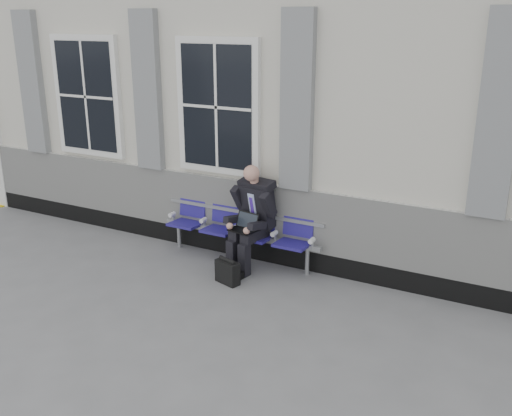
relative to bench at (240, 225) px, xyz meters
The scene contains 5 objects.
ground 1.63m from the bench, 120.22° to the right, with size 70.00×70.00×0.00m, color slate.
station_building 2.83m from the bench, 110.16° to the left, with size 14.40×4.40×4.49m.
bench is the anchor object (origin of this frame).
businessman 0.41m from the bench, 26.76° to the right, with size 0.67×0.90×1.53m.
briefcase 0.91m from the bench, 72.76° to the right, with size 0.39×0.25×0.37m.
Camera 1 is at (4.70, -5.57, 3.45)m, focal length 40.00 mm.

